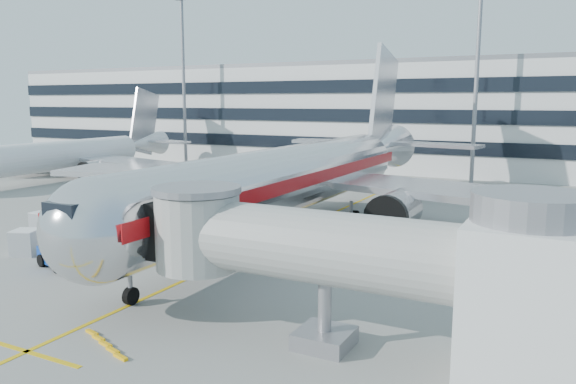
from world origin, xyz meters
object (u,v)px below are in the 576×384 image
at_px(baggage_tug, 61,250).
at_px(ramp_worker, 77,251).
at_px(cargo_container_left, 26,242).
at_px(cargo_container_right, 47,224).
at_px(belt_loader, 161,230).
at_px(cargo_container_front, 79,237).
at_px(main_jet, 304,175).

xyz_separation_m(baggage_tug, ramp_worker, (0.75, 0.54, -0.10)).
xyz_separation_m(cargo_container_left, cargo_container_right, (-3.07, 4.19, 0.10)).
relative_size(cargo_container_left, ramp_worker, 1.13).
bearing_deg(cargo_container_left, belt_loader, 55.78).
bearing_deg(baggage_tug, cargo_container_right, 145.51).
xyz_separation_m(cargo_container_left, cargo_container_front, (2.19, 2.48, 0.08)).
bearing_deg(ramp_worker, baggage_tug, 155.92).
bearing_deg(cargo_container_front, cargo_container_left, -131.47).
height_order(main_jet, cargo_container_left, main_jet).
bearing_deg(belt_loader, cargo_container_left, -124.22).
distance_m(main_jet, cargo_container_right, 19.82).
bearing_deg(baggage_tug, ramp_worker, 35.58).
bearing_deg(baggage_tug, main_jet, 63.16).
xyz_separation_m(belt_loader, ramp_worker, (-0.18, -7.68, 0.25)).
distance_m(baggage_tug, cargo_container_left, 4.22).
height_order(cargo_container_left, ramp_worker, ramp_worker).
relative_size(baggage_tug, cargo_container_right, 1.83).
bearing_deg(cargo_container_right, baggage_tug, -34.49).
bearing_deg(baggage_tug, cargo_container_left, 169.60).
relative_size(belt_loader, ramp_worker, 2.70).
bearing_deg(cargo_container_left, cargo_container_front, 48.53).
bearing_deg(main_jet, cargo_container_left, -128.34).
distance_m(main_jet, cargo_container_front, 17.30).
height_order(belt_loader, cargo_container_front, belt_loader).
bearing_deg(ramp_worker, main_jet, 4.87).
bearing_deg(ramp_worker, belt_loader, 29.03).
relative_size(belt_loader, baggage_tug, 1.43).
xyz_separation_m(cargo_container_right, cargo_container_front, (5.26, -1.71, -0.03)).
distance_m(cargo_container_left, cargo_container_front, 3.31).
distance_m(belt_loader, cargo_container_front, 5.76).
relative_size(main_jet, ramp_worker, 28.13).
height_order(cargo_container_front, ramp_worker, cargo_container_front).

